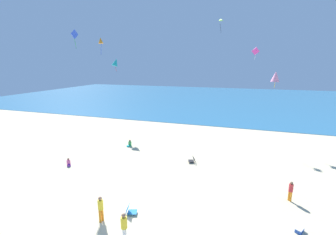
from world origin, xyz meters
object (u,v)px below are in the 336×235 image
at_px(person_3, 69,163).
at_px(kite_orange, 101,41).
at_px(person_0, 291,190).
at_px(kite_blue, 75,35).
at_px(person_1, 101,207).
at_px(kite_magenta, 255,51).
at_px(kite_teal, 116,62).
at_px(person_2, 124,226).
at_px(beach_chair_mid_beach, 130,210).
at_px(kite_lime, 221,20).
at_px(beach_chair_far_right, 192,160).
at_px(cooler_box, 300,230).
at_px(kite_pink, 275,77).
at_px(person_4, 130,144).

distance_m(person_3, kite_orange, 11.27).
bearing_deg(person_0, person_3, -36.53).
bearing_deg(kite_blue, person_1, -47.93).
distance_m(kite_magenta, kite_orange, 18.93).
xyz_separation_m(person_1, kite_teal, (-9.36, 18.40, 8.36)).
distance_m(person_1, kite_teal, 22.27).
relative_size(person_2, kite_orange, 1.32).
bearing_deg(person_3, beach_chair_mid_beach, 13.81).
bearing_deg(kite_lime, kite_orange, -112.59).
bearing_deg(beach_chair_far_right, kite_orange, 15.31).
xyz_separation_m(cooler_box, kite_teal, (-20.21, 15.81, 9.17)).
distance_m(kite_pink, kite_teal, 20.45).
distance_m(person_2, kite_magenta, 24.62).
height_order(cooler_box, kite_lime, kite_lime).
distance_m(beach_chair_mid_beach, cooler_box, 9.67).
relative_size(cooler_box, kite_pink, 0.43).
height_order(person_1, kite_pink, kite_pink).
distance_m(person_0, kite_orange, 17.17).
bearing_deg(kite_orange, person_3, -179.29).
xyz_separation_m(beach_chair_mid_beach, kite_pink, (8.64, 10.63, 7.71)).
height_order(beach_chair_mid_beach, person_1, person_1).
distance_m(cooler_box, kite_pink, 12.09).
distance_m(beach_chair_far_right, cooler_box, 10.44).
bearing_deg(person_1, cooler_box, -150.69).
distance_m(cooler_box, kite_teal, 27.24).
bearing_deg(person_1, kite_teal, -47.16).
bearing_deg(kite_teal, kite_pink, -19.02).
bearing_deg(kite_magenta, kite_teal, -172.59).
relative_size(beach_chair_mid_beach, person_2, 0.49).
bearing_deg(person_1, kite_pink, -114.35).
relative_size(person_1, kite_blue, 0.95).
bearing_deg(cooler_box, kite_pink, 95.67).
relative_size(kite_pink, kite_blue, 0.86).
distance_m(beach_chair_mid_beach, person_2, 2.40).
height_order(beach_chair_far_right, person_4, person_4).
relative_size(person_4, kite_lime, 0.43).
height_order(beach_chair_far_right, kite_blue, kite_blue).
relative_size(person_3, kite_pink, 0.47).
relative_size(kite_blue, kite_orange, 1.33).
bearing_deg(person_0, kite_magenta, -117.46).
distance_m(person_0, kite_pink, 9.41).
height_order(person_2, kite_orange, kite_orange).
xyz_separation_m(person_4, kite_blue, (-3.23, -3.65, 11.35)).
xyz_separation_m(person_1, person_4, (-4.34, 12.03, -0.65)).
height_order(beach_chair_mid_beach, person_3, person_3).
xyz_separation_m(kite_magenta, kite_blue, (-16.08, -12.33, 1.08)).
bearing_deg(kite_pink, beach_chair_far_right, -163.89).
bearing_deg(kite_orange, person_1, -61.48).
bearing_deg(kite_magenta, beach_chair_mid_beach, -110.21).
xyz_separation_m(kite_teal, kite_orange, (6.21, -12.59, 1.45)).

